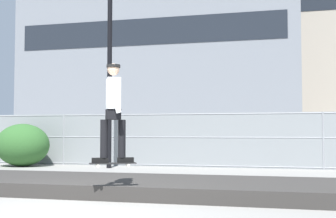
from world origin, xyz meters
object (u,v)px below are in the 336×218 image
(street_lamp, at_px, (110,35))
(skater, at_px, (113,106))
(skateboard, at_px, (113,164))
(shrub_left, at_px, (22,145))
(parked_car_mid, at_px, (235,141))
(parked_car_near, at_px, (95,140))

(street_lamp, bearing_deg, skater, -68.12)
(skateboard, xyz_separation_m, street_lamp, (-2.67, 6.66, 3.80))
(street_lamp, bearing_deg, skateboard, -68.12)
(skater, relative_size, shrub_left, 0.90)
(parked_car_mid, distance_m, shrub_left, 8.27)
(skater, bearing_deg, parked_car_mid, 84.25)
(skateboard, height_order, street_lamp, street_lamp)
(skateboard, relative_size, parked_car_near, 0.18)
(parked_car_near, bearing_deg, shrub_left, -101.39)
(skater, relative_size, parked_car_mid, 0.38)
(parked_car_mid, xyz_separation_m, shrub_left, (-6.99, -4.42, -0.09))
(parked_car_near, xyz_separation_m, shrub_left, (-0.87, -4.30, -0.09))
(skateboard, height_order, shrub_left, shrub_left)
(skater, bearing_deg, skateboard, -146.31)
(skateboard, height_order, parked_car_near, parked_car_near)
(skateboard, xyz_separation_m, parked_car_mid, (1.11, 11.03, 0.18))
(skateboard, relative_size, shrub_left, 0.42)
(skater, distance_m, parked_car_mid, 11.12)
(skateboard, relative_size, street_lamp, 0.11)
(skateboard, height_order, skater, skater)
(street_lamp, height_order, parked_car_near, street_lamp)
(parked_car_near, height_order, parked_car_mid, same)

